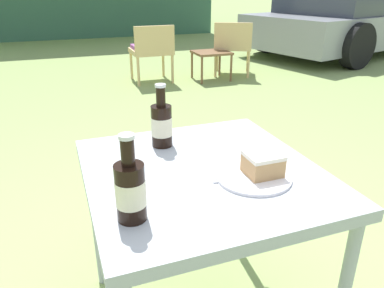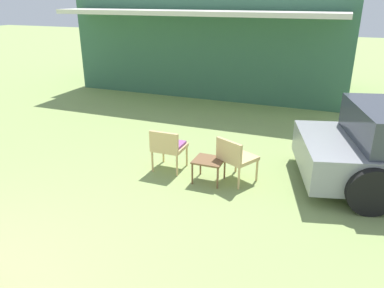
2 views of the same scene
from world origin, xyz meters
TOP-DOWN VIEW (x-y plane):
  - cabin_building at (-0.38, 10.70)m, footprint 8.24×5.16m
  - wicker_chair_cushioned at (0.84, 3.94)m, footprint 0.52×0.50m
  - wicker_chair_plain at (2.04, 3.93)m, footprint 0.69×0.68m
  - garden_side_table at (1.64, 3.78)m, footprint 0.48×0.43m

SIDE VIEW (x-z plane):
  - garden_side_table at x=1.64m, z-range 0.15..0.54m
  - wicker_chair_plain at x=2.04m, z-range 0.07..0.83m
  - wicker_chair_cushioned at x=0.84m, z-range 0.08..0.84m
  - cabin_building at x=-0.38m, z-range 0.01..3.01m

